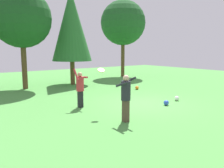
# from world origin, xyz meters

# --- Properties ---
(ground_plane) EXTENTS (40.00, 40.00, 0.00)m
(ground_plane) POSITION_xyz_m (0.00, 0.00, 0.00)
(ground_plane) COLOR #4C9342
(person_thrower) EXTENTS (0.53, 0.56, 1.76)m
(person_thrower) POSITION_xyz_m (-2.74, 1.12, 0.95)
(person_thrower) COLOR black
(person_thrower) RESTS_ON ground_plane
(person_catcher) EXTENTS (0.54, 0.62, 1.70)m
(person_catcher) POSITION_xyz_m (-2.45, -1.71, 1.01)
(person_catcher) COLOR #4C382D
(person_catcher) RESTS_ON ground_plane
(frisbee) EXTENTS (0.31, 0.30, 0.15)m
(frisbee) POSITION_xyz_m (-2.59, -0.35, 1.78)
(frisbee) COLOR orange
(ball_blue) EXTENTS (0.25, 0.25, 0.25)m
(ball_blue) POSITION_xyz_m (0.64, -0.96, 0.12)
(ball_blue) COLOR blue
(ball_blue) RESTS_ON ground_plane
(ball_orange) EXTENTS (0.24, 0.24, 0.24)m
(ball_orange) POSITION_xyz_m (2.46, 3.02, 0.12)
(ball_orange) COLOR orange
(ball_orange) RESTS_ON ground_plane
(ball_white) EXTENTS (0.24, 0.24, 0.24)m
(ball_white) POSITION_xyz_m (1.85, -0.63, 0.12)
(ball_white) COLOR white
(ball_white) RESTS_ON ground_plane
(tree_center) EXTENTS (2.87, 2.87, 6.87)m
(tree_center) POSITION_xyz_m (0.11, 7.51, 4.29)
(tree_center) COLOR brown
(tree_center) RESTS_ON ground_plane
(tree_left) EXTENTS (3.77, 3.77, 6.44)m
(tree_left) POSITION_xyz_m (-3.31, 7.63, 4.54)
(tree_left) COLOR brown
(tree_left) RESTS_ON ground_plane
(tree_far_right) EXTENTS (4.18, 4.18, 7.15)m
(tree_far_right) POSITION_xyz_m (6.35, 9.29, 5.04)
(tree_far_right) COLOR brown
(tree_far_right) RESTS_ON ground_plane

